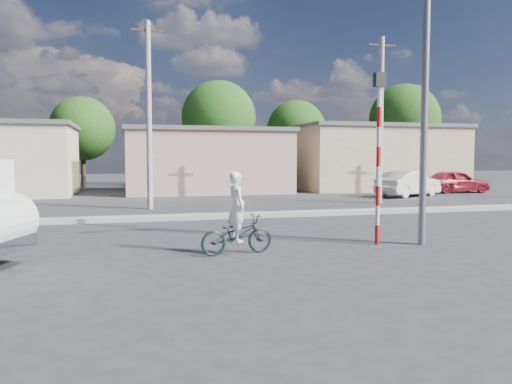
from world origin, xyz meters
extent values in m
plane|color=#2B2B2D|center=(0.00, 0.00, 0.00)|extent=(120.00, 120.00, 0.00)
cube|color=#99968E|center=(0.00, 8.00, 0.08)|extent=(40.00, 0.80, 0.16)
cube|color=silver|center=(-5.24, 0.24, 0.55)|extent=(0.79, 2.11, 0.28)
imported|color=black|center=(-0.57, 1.15, 0.46)|extent=(1.81, 0.88, 0.91)
imported|color=white|center=(-0.57, 1.15, 0.81)|extent=(0.48, 0.64, 1.61)
imported|color=silver|center=(12.61, 15.26, 0.73)|extent=(4.67, 3.24, 1.46)
imported|color=maroon|center=(17.14, 17.18, 0.72)|extent=(4.29, 1.91, 1.43)
cylinder|color=red|center=(3.20, 1.50, 0.25)|extent=(0.11, 0.11, 0.50)
cylinder|color=white|center=(3.20, 1.50, 0.75)|extent=(0.11, 0.11, 0.50)
cylinder|color=red|center=(3.20, 1.50, 1.25)|extent=(0.11, 0.11, 0.50)
cylinder|color=white|center=(3.20, 1.50, 1.75)|extent=(0.11, 0.11, 0.50)
cylinder|color=red|center=(3.20, 1.50, 2.25)|extent=(0.11, 0.11, 0.50)
cylinder|color=white|center=(3.20, 1.50, 2.75)|extent=(0.11, 0.11, 0.50)
cylinder|color=red|center=(3.20, 1.50, 3.25)|extent=(0.11, 0.11, 0.50)
cylinder|color=white|center=(3.20, 1.50, 3.75)|extent=(0.11, 0.11, 0.50)
cube|color=black|center=(3.20, 1.50, 4.18)|extent=(0.28, 0.18, 0.36)
cylinder|color=slate|center=(4.30, 1.20, 4.50)|extent=(0.18, 0.18, 9.00)
cube|color=tan|center=(2.00, 22.00, 1.90)|extent=(10.00, 7.00, 3.80)
cube|color=#59595B|center=(2.00, 22.00, 3.92)|extent=(10.30, 7.30, 0.24)
cube|color=tan|center=(14.00, 22.00, 2.10)|extent=(11.00, 7.00, 4.20)
cube|color=#59595B|center=(14.00, 22.00, 4.32)|extent=(11.30, 7.30, 0.24)
cylinder|color=#38281E|center=(-6.00, 29.00, 1.74)|extent=(0.36, 0.36, 3.47)
sphere|color=#37681F|center=(-6.00, 29.00, 4.34)|extent=(4.71, 4.71, 4.71)
cylinder|color=#38281E|center=(4.00, 28.00, 2.10)|extent=(0.36, 0.36, 4.20)
sphere|color=#37681F|center=(4.00, 28.00, 5.25)|extent=(5.70, 5.70, 5.70)
cylinder|color=#38281E|center=(11.00, 30.00, 1.82)|extent=(0.36, 0.36, 3.64)
sphere|color=#37681F|center=(11.00, 30.00, 4.55)|extent=(4.94, 4.94, 4.94)
cylinder|color=#38281E|center=(20.00, 28.00, 2.18)|extent=(0.36, 0.36, 4.37)
sphere|color=#37681F|center=(20.00, 28.00, 5.46)|extent=(5.93, 5.93, 5.93)
cylinder|color=#99968E|center=(-2.00, 12.00, 4.00)|extent=(0.24, 0.24, 8.00)
cube|color=#38281E|center=(-2.00, 12.00, 7.60)|extent=(1.40, 0.08, 0.08)
cylinder|color=#99968E|center=(9.00, 12.00, 4.00)|extent=(0.24, 0.24, 8.00)
cube|color=#38281E|center=(9.00, 12.00, 7.60)|extent=(1.40, 0.08, 0.08)
camera|label=1|loc=(-3.04, -9.97, 2.24)|focal=35.00mm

